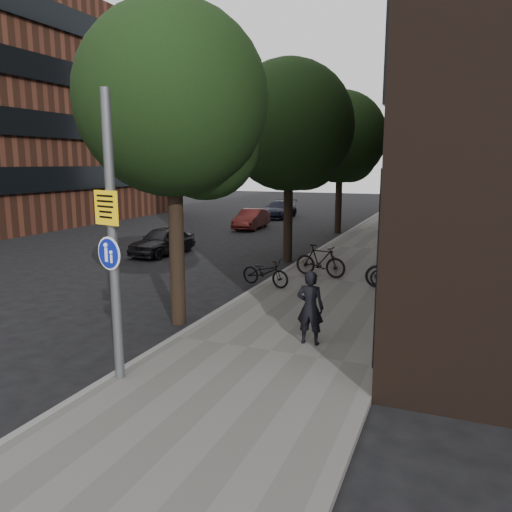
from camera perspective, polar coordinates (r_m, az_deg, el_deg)
The scene contains 15 objects.
ground at distance 7.80m, azimuth -9.21°, elevation -19.46°, with size 120.00×120.00×0.00m, color black.
sidewalk at distance 16.53m, azimuth 9.74°, elevation -2.97°, with size 4.50×60.00×0.12m, color #5E5C57.
curb_edge at distance 17.13m, azimuth 2.36°, elevation -2.33°, with size 0.15×60.00×0.13m, color slate.
street_tree_near at distance 12.10m, azimuth -8.85°, elevation 16.25°, with size 4.40×4.40×7.50m.
street_tree_mid at distance 19.88m, azimuth 4.13°, elevation 14.08°, with size 5.00×5.00×7.80m.
street_tree_far at distance 28.56m, azimuth 9.82°, elevation 12.88°, with size 5.00×5.00×7.80m.
signpost at distance 8.80m, azimuth -16.05°, elevation 1.94°, with size 0.56×0.18×4.97m.
pedestrian at distance 10.54m, azimuth 6.22°, elevation -5.89°, with size 0.58×0.38×1.58m, color black.
parked_bike_facade_near at distance 15.92m, azimuth 15.76°, elevation -2.00°, with size 0.55×1.56×0.82m, color black.
parked_bike_facade_far at distance 15.67m, azimuth 15.69°, elevation -1.70°, with size 0.51×1.81×1.09m, color black.
parked_bike_curb_near at distance 15.48m, azimuth 1.08°, elevation -1.85°, with size 0.58×1.66×0.87m, color black.
parked_bike_curb_far at distance 16.88m, azimuth 7.37°, elevation -0.53°, with size 0.51×1.80×1.08m, color black.
parked_car_near at distance 21.85m, azimuth -10.63°, elevation 1.73°, with size 1.41×3.50×1.19m, color black.
parked_car_mid at distance 29.96m, azimuth -0.53°, elevation 4.25°, with size 1.25×3.58×1.18m, color #5B1C1A.
parked_car_far at distance 36.10m, azimuth 2.63°, elevation 5.36°, with size 1.74×4.27×1.24m, color black.
Camera 1 is at (3.58, -5.74, 3.88)m, focal length 35.00 mm.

